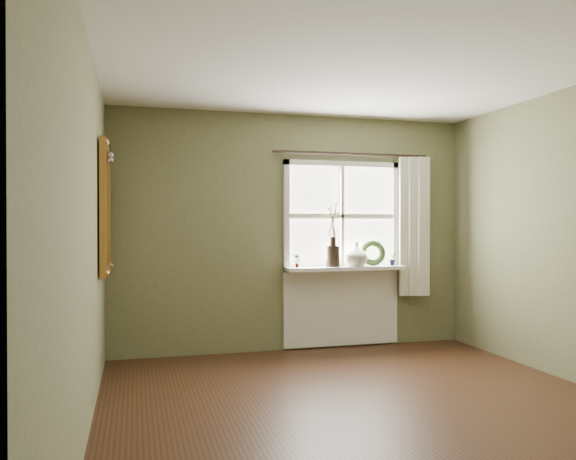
{
  "coord_description": "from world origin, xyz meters",
  "views": [
    {
      "loc": [
        -1.7,
        -3.72,
        1.38
      ],
      "look_at": [
        -0.26,
        1.55,
        1.33
      ],
      "focal_mm": 35.0,
      "sensor_mm": 36.0,
      "label": 1
    }
  ],
  "objects_px": {
    "wreath": "(373,256)",
    "gilt_mirror": "(105,209)",
    "cream_vase": "(356,254)",
    "dark_jug": "(333,256)"
  },
  "relations": [
    {
      "from": "wreath",
      "to": "gilt_mirror",
      "type": "relative_size",
      "value": 0.25
    },
    {
      "from": "cream_vase",
      "to": "gilt_mirror",
      "type": "bearing_deg",
      "value": -168.24
    },
    {
      "from": "cream_vase",
      "to": "wreath",
      "type": "relative_size",
      "value": 0.92
    },
    {
      "from": "cream_vase",
      "to": "gilt_mirror",
      "type": "distance_m",
      "value": 2.75
    },
    {
      "from": "cream_vase",
      "to": "wreath",
      "type": "height_order",
      "value": "cream_vase"
    },
    {
      "from": "cream_vase",
      "to": "dark_jug",
      "type": "bearing_deg",
      "value": 180.0
    },
    {
      "from": "cream_vase",
      "to": "wreath",
      "type": "distance_m",
      "value": 0.22
    },
    {
      "from": "dark_jug",
      "to": "cream_vase",
      "type": "distance_m",
      "value": 0.28
    },
    {
      "from": "dark_jug",
      "to": "cream_vase",
      "type": "relative_size",
      "value": 0.87
    },
    {
      "from": "cream_vase",
      "to": "gilt_mirror",
      "type": "relative_size",
      "value": 0.23
    }
  ]
}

